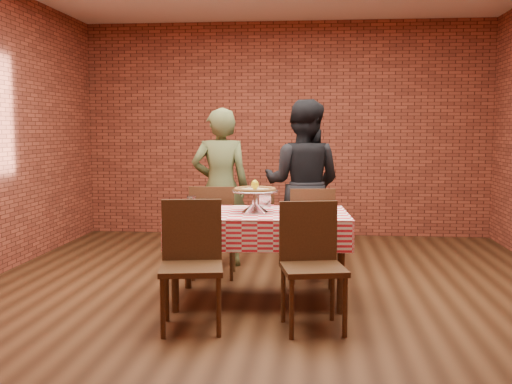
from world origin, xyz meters
TOP-DOWN VIEW (x-y plane):
  - ground at (0.00, 0.00)m, footprint 6.00×6.00m
  - back_wall at (0.00, 3.00)m, footprint 5.50×0.00m
  - table at (-0.07, -0.25)m, footprint 1.53×0.98m
  - tablecloth at (-0.07, -0.25)m, footprint 1.57×1.02m
  - pizza_stand at (-0.11, -0.23)m, footprint 0.47×0.47m
  - pizza at (-0.11, -0.23)m, footprint 0.42×0.42m
  - lemon at (-0.11, -0.23)m, footprint 0.07×0.07m
  - water_glass_left at (-0.52, -0.37)m, footprint 0.08×0.08m
  - water_glass_right at (-0.66, -0.16)m, footprint 0.08×0.08m
  - side_plate at (0.36, -0.28)m, footprint 0.18×0.18m
  - sweetener_packet_a at (0.49, -0.36)m, footprint 0.05×0.04m
  - sweetener_packet_b at (0.58, -0.38)m, footprint 0.06×0.05m
  - condiment_caddy at (-0.03, 0.08)m, footprint 0.13×0.12m
  - chair_near_left at (-0.49, -1.05)m, footprint 0.52×0.52m
  - chair_near_right at (0.39, -0.98)m, footprint 0.52×0.52m
  - chair_far_left at (-0.59, 0.54)m, footprint 0.46×0.46m
  - chair_far_right at (0.36, 0.53)m, footprint 0.47×0.47m
  - diner_olive at (-0.60, 1.03)m, footprint 0.67×0.50m
  - diner_black at (0.27, 1.07)m, footprint 0.98×0.83m

SIDE VIEW (x-z plane):
  - ground at x=0.00m, z-range 0.00..0.00m
  - table at x=-0.07m, z-range 0.00..0.75m
  - chair_far_right at x=0.36m, z-range 0.00..0.90m
  - chair_far_left at x=-0.59m, z-range 0.00..0.91m
  - chair_near_right at x=0.39m, z-range 0.00..0.92m
  - chair_near_left at x=-0.49m, z-range 0.00..0.93m
  - tablecloth at x=-0.07m, z-range 0.50..0.76m
  - sweetener_packet_a at x=0.49m, z-range 0.76..0.76m
  - sweetener_packet_b at x=0.58m, z-range 0.76..0.76m
  - side_plate at x=0.36m, z-range 0.76..0.77m
  - water_glass_left at x=-0.52m, z-range 0.76..0.88m
  - water_glass_right at x=-0.66m, z-range 0.76..0.88m
  - condiment_caddy at x=-0.03m, z-range 0.76..0.91m
  - diner_olive at x=-0.60m, z-range 0.00..1.67m
  - pizza_stand at x=-0.11m, z-range 0.76..0.94m
  - diner_black at x=0.27m, z-range 0.00..1.76m
  - pizza at x=-0.11m, z-range 0.93..0.96m
  - lemon at x=-0.11m, z-range 0.95..1.03m
  - back_wall at x=0.00m, z-range -1.30..4.20m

